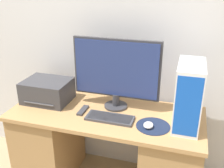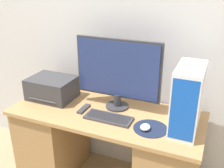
% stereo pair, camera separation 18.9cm
% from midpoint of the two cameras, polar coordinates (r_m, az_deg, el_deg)
% --- Properties ---
extents(wall_back, '(6.40, 0.13, 2.70)m').
position_cam_midpoint_polar(wall_back, '(2.13, 5.65, 13.98)').
color(wall_back, silver).
rests_on(wall_back, ground_plane).
extents(desk, '(1.47, 0.62, 0.71)m').
position_cam_midpoint_polar(desk, '(2.20, 1.32, -13.95)').
color(desk, tan).
rests_on(desk, ground_plane).
extents(monitor, '(0.67, 0.18, 0.55)m').
position_cam_midpoint_polar(monitor, '(1.97, 4.00, 2.76)').
color(monitor, '#333338').
rests_on(monitor, desk).
extents(keyboard, '(0.35, 0.14, 0.02)m').
position_cam_midpoint_polar(keyboard, '(1.92, 2.09, -7.43)').
color(keyboard, '#3D3D42').
rests_on(keyboard, desk).
extents(mousepad, '(0.24, 0.24, 0.00)m').
position_cam_midpoint_polar(mousepad, '(1.84, 11.35, -9.55)').
color(mousepad, '#19233D').
rests_on(mousepad, desk).
extents(mouse, '(0.07, 0.08, 0.04)m').
position_cam_midpoint_polar(mouse, '(1.81, 10.28, -9.31)').
color(mouse, silver).
rests_on(mouse, mousepad).
extents(computer_tower, '(0.17, 0.36, 0.45)m').
position_cam_midpoint_polar(computer_tower, '(1.80, 19.05, -3.23)').
color(computer_tower, white).
rests_on(computer_tower, desk).
extents(printer, '(0.37, 0.30, 0.18)m').
position_cam_midpoint_polar(printer, '(2.24, -10.57, -0.92)').
color(printer, '#38383D').
rests_on(printer, desk).
extents(remote_control, '(0.04, 0.15, 0.02)m').
position_cam_midpoint_polar(remote_control, '(2.04, -3.53, -5.48)').
color(remote_control, '#38383D').
rests_on(remote_control, desk).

